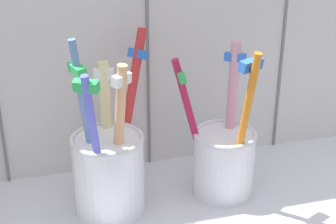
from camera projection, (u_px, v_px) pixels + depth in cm
name	position (u px, v px, depth cm)	size (l,w,h in cm)	color
counter_slab	(175.00, 222.00, 52.67)	(64.00, 22.00, 2.00)	silver
toothbrush_cup_left	(109.00, 165.00, 51.30)	(9.29, 11.38, 18.15)	white
toothbrush_cup_right	(224.00, 156.00, 54.37)	(8.79, 7.38, 16.61)	white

